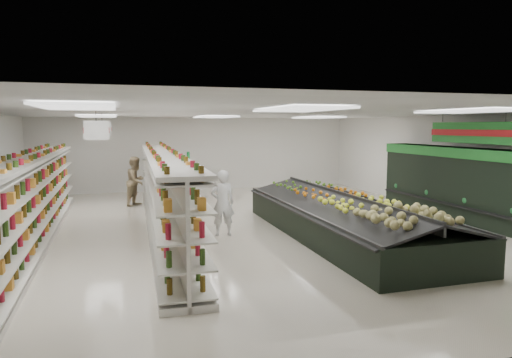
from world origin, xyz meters
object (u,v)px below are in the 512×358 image
object	(u,v)px
soda_endcap	(177,177)
gondola_left	(31,204)
gondola_center	(163,194)
produce_island	(344,217)
shopper_main	(222,203)
shopper_background	(136,181)

from	to	relation	value
soda_endcap	gondola_left	bearing A→B (deg)	-124.93
gondola_center	soda_endcap	bearing A→B (deg)	81.22
gondola_left	produce_island	world-z (taller)	gondola_left
shopper_main	gondola_left	bearing A→B (deg)	-6.56
soda_endcap	shopper_background	xyz separation A→B (m)	(-1.61, -1.42, 0.07)
soda_endcap	shopper_main	xyz separation A→B (m)	(0.36, -6.73, 0.05)
shopper_main	gondola_center	bearing A→B (deg)	-41.54
gondola_center	soda_endcap	size ratio (longest dim) A/B	7.27
gondola_left	shopper_main	size ratio (longest dim) A/B	7.07
gondola_left	soda_endcap	bearing A→B (deg)	54.58
shopper_main	shopper_background	world-z (taller)	shopper_background
shopper_main	shopper_background	distance (m)	5.66
soda_endcap	shopper_background	bearing A→B (deg)	-138.56
produce_island	gondola_center	bearing A→B (deg)	151.98
gondola_left	shopper_main	distance (m)	4.66
produce_island	shopper_background	distance (m)	8.03
produce_island	shopper_main	world-z (taller)	shopper_main
shopper_background	gondola_center	bearing A→B (deg)	-138.32
gondola_center	shopper_background	size ratio (longest dim) A/B	6.92
produce_island	shopper_background	bearing A→B (deg)	127.85
soda_endcap	shopper_main	world-z (taller)	shopper_main
gondola_center	produce_island	world-z (taller)	gondola_center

